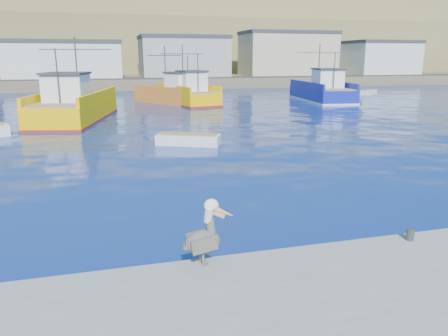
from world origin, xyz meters
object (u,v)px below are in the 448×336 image
at_px(trawler_blue, 322,91).
at_px(boat_orange, 173,93).
at_px(skiff_far, 369,93).
at_px(pelican, 205,237).
at_px(trawler_yellow_a, 74,107).
at_px(skiff_mid, 188,140).
at_px(trawler_yellow_b, 188,94).

bearing_deg(trawler_blue, boat_orange, 174.23).
bearing_deg(skiff_far, pelican, -126.90).
distance_m(trawler_yellow_a, skiff_far, 41.02).
bearing_deg(skiff_mid, trawler_blue, 47.58).
bearing_deg(trawler_yellow_a, skiff_mid, -60.85).
distance_m(trawler_blue, skiff_far, 12.19).
height_order(trawler_yellow_a, trawler_blue, trawler_yellow_a).
xyz_separation_m(trawler_yellow_a, boat_orange, (9.87, 11.52, -0.05)).
bearing_deg(trawler_yellow_a, trawler_yellow_b, 43.54).
relative_size(boat_orange, pelican, 6.37).
xyz_separation_m(trawler_yellow_a, skiff_far, (37.76, 16.01, -0.86)).
bearing_deg(trawler_blue, trawler_yellow_a, -160.34).
xyz_separation_m(trawler_yellow_b, boat_orange, (-1.52, 0.70, 0.06)).
bearing_deg(skiff_mid, skiff_far, 42.80).
xyz_separation_m(trawler_blue, boat_orange, (-17.45, 1.76, -0.00)).
relative_size(trawler_yellow_a, trawler_blue, 1.09).
xyz_separation_m(trawler_yellow_b, skiff_far, (26.36, 5.18, -0.75)).
height_order(trawler_blue, boat_orange, trawler_blue).
relative_size(skiff_far, pelican, 2.40).
height_order(trawler_yellow_a, boat_orange, trawler_yellow_a).
xyz_separation_m(boat_orange, pelican, (-5.61, -40.13, 0.07)).
relative_size(trawler_blue, skiff_far, 3.41).
height_order(trawler_blue, pelican, trawler_blue).
bearing_deg(pelican, trawler_blue, 58.99).
distance_m(trawler_yellow_a, boat_orange, 15.17).
height_order(skiff_mid, pelican, pelican).
bearing_deg(boat_orange, pelican, -97.96).
distance_m(trawler_yellow_b, trawler_blue, 15.96).
distance_m(boat_orange, pelican, 40.52).
distance_m(boat_orange, skiff_mid, 24.21).
distance_m(boat_orange, skiff_far, 28.26).
relative_size(skiff_mid, skiff_far, 1.08).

